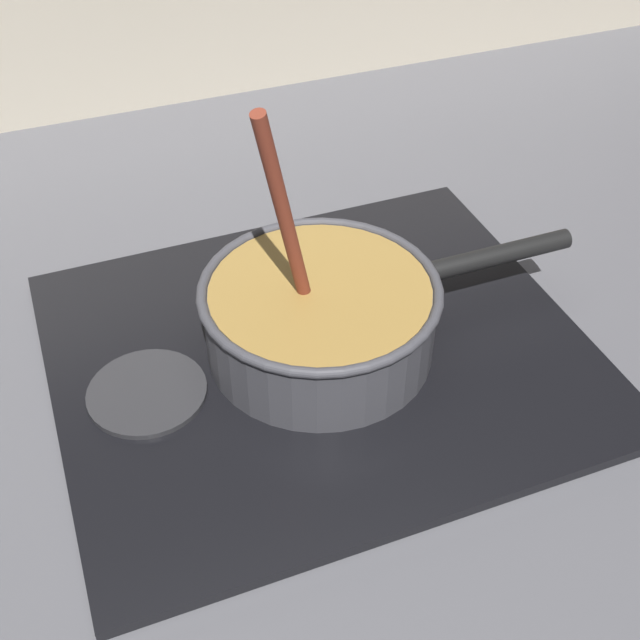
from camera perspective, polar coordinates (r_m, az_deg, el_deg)
name	(u,v)px	position (r m, az deg, el deg)	size (l,w,h in m)	color
ground	(259,496)	(0.79, -4.26, -12.18)	(2.40, 1.60, 0.04)	#4C4C51
hob_plate	(320,353)	(0.88, 0.00, -2.29)	(0.56, 0.48, 0.01)	black
burner_ring	(320,346)	(0.87, 0.00, -1.82)	(0.20, 0.20, 0.01)	#592D0C
spare_burner	(147,392)	(0.84, -12.00, -4.96)	(0.12, 0.12, 0.01)	#262628
cooking_pan	(322,316)	(0.85, 0.11, 0.31)	(0.42, 0.25, 0.30)	#38383D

